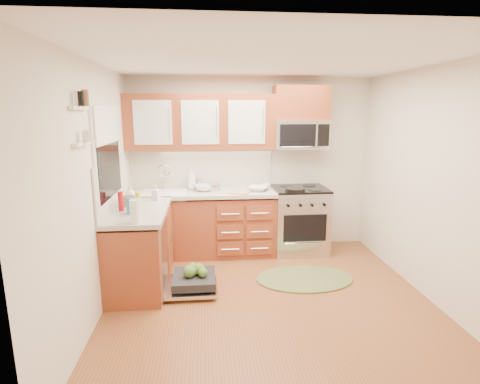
{
  "coord_description": "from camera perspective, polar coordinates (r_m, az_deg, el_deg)",
  "views": [
    {
      "loc": [
        -0.66,
        -3.71,
        2.03
      ],
      "look_at": [
        -0.24,
        0.85,
        1.03
      ],
      "focal_mm": 28.0,
      "sensor_mm": 36.0,
      "label": 1
    }
  ],
  "objects": [
    {
      "name": "wall_back",
      "position": [
        5.55,
        1.64,
        4.21
      ],
      "size": [
        3.5,
        0.04,
        2.5
      ],
      "primitive_type": "cube",
      "color": "beige",
      "rests_on": "ground"
    },
    {
      "name": "paper_towel_roll",
      "position": [
        3.88,
        -15.64,
        -2.87
      ],
      "size": [
        0.13,
        0.13,
        0.24
      ],
      "primitive_type": "cylinder",
      "rotation": [
        0.0,
        0.0,
        0.26
      ],
      "color": "white",
      "rests_on": "countertop_left"
    },
    {
      "name": "bowl_b",
      "position": [
        5.28,
        -5.51,
        0.63
      ],
      "size": [
        0.34,
        0.34,
        0.08
      ],
      "primitive_type": "imported",
      "rotation": [
        0.0,
        0.0,
        0.29
      ],
      "color": "#999999",
      "rests_on": "countertop_back"
    },
    {
      "name": "ceiling",
      "position": [
        3.79,
        5.12,
        19.38
      ],
      "size": [
        3.5,
        3.5,
        0.0
      ],
      "primitive_type": "plane",
      "rotation": [
        3.14,
        0.0,
        0.0
      ],
      "color": "white",
      "rests_on": "ground"
    },
    {
      "name": "cup",
      "position": [
        5.39,
        4.04,
        0.92
      ],
      "size": [
        0.12,
        0.12,
        0.09
      ],
      "primitive_type": "imported",
      "rotation": [
        0.0,
        0.0,
        -0.05
      ],
      "color": "#999999",
      "rests_on": "countertop_back"
    },
    {
      "name": "wall_left",
      "position": [
        3.94,
        -21.19,
        0.05
      ],
      "size": [
        0.04,
        3.5,
        2.5
      ],
      "primitive_type": "cube",
      "color": "beige",
      "rests_on": "ground"
    },
    {
      "name": "microwave",
      "position": [
        5.43,
        9.15,
        8.66
      ],
      "size": [
        0.76,
        0.38,
        0.4
      ],
      "primitive_type": null,
      "color": "silver",
      "rests_on": "ground"
    },
    {
      "name": "dishwasher",
      "position": [
        4.45,
        -7.5,
        -13.51
      ],
      "size": [
        0.7,
        0.6,
        0.2
      ],
      "primitive_type": null,
      "color": "silver",
      "rests_on": "ground"
    },
    {
      "name": "countertop_left",
      "position": [
        4.45,
        -15.18,
        -2.86
      ],
      "size": [
        0.64,
        1.27,
        0.05
      ],
      "primitive_type": "cube",
      "color": "#A49F96",
      "rests_on": "base_cabinet_left"
    },
    {
      "name": "floor",
      "position": [
        4.27,
        4.46,
        -16.08
      ],
      "size": [
        3.5,
        3.5,
        0.0
      ],
      "primitive_type": "plane",
      "color": "brown",
      "rests_on": "ground"
    },
    {
      "name": "canister",
      "position": [
        5.45,
        -6.25,
        1.3
      ],
      "size": [
        0.09,
        0.09,
        0.14
      ],
      "primitive_type": "cylinder",
      "rotation": [
        0.0,
        0.0,
        -0.0
      ],
      "color": "silver",
      "rests_on": "countertop_back"
    },
    {
      "name": "skillet",
      "position": [
        5.14,
        8.41,
        0.32
      ],
      "size": [
        0.28,
        0.28,
        0.05
      ],
      "primitive_type": "cylinder",
      "rotation": [
        0.0,
        0.0,
        0.06
      ],
      "color": "black",
      "rests_on": "range"
    },
    {
      "name": "red_bottle",
      "position": [
        4.4,
        -17.71,
        -1.37
      ],
      "size": [
        0.08,
        0.08,
        0.22
      ],
      "primitive_type": "cylinder",
      "rotation": [
        0.0,
        0.0,
        0.38
      ],
      "color": "#A90E14",
      "rests_on": "countertop_left"
    },
    {
      "name": "countertop_back",
      "position": [
        5.27,
        -5.83,
        -0.16
      ],
      "size": [
        2.07,
        0.64,
        0.05
      ],
      "primitive_type": "cube",
      "color": "#A49F96",
      "rests_on": "base_cabinet_back"
    },
    {
      "name": "cabinet_over_mw",
      "position": [
        5.45,
        9.24,
        13.24
      ],
      "size": [
        0.76,
        0.35,
        0.47
      ],
      "primitive_type": "cube",
      "color": "brown",
      "rests_on": "ground"
    },
    {
      "name": "soap_bottle_c",
      "position": [
        4.92,
        -16.37,
        -0.11
      ],
      "size": [
        0.16,
        0.16,
        0.18
      ],
      "primitive_type": "imported",
      "rotation": [
        0.0,
        0.0,
        0.13
      ],
      "color": "#999999",
      "rests_on": "countertop_left"
    },
    {
      "name": "base_cabinet_left",
      "position": [
        4.59,
        -14.97,
        -8.59
      ],
      "size": [
        0.6,
        1.25,
        0.85
      ],
      "primitive_type": "cube",
      "color": "brown",
      "rests_on": "ground"
    },
    {
      "name": "cutting_board",
      "position": [
        5.1,
        -0.25,
        -0.09
      ],
      "size": [
        0.32,
        0.27,
        0.02
      ],
      "primitive_type": "cube",
      "rotation": [
        0.0,
        0.0,
        -0.4
      ],
      "color": "tan",
      "rests_on": "countertop_back"
    },
    {
      "name": "shelf_upper",
      "position": [
        3.52,
        -23.27,
        11.68
      ],
      "size": [
        0.04,
        0.4,
        0.03
      ],
      "primitive_type": "cube",
      "color": "white",
      "rests_on": "ground"
    },
    {
      "name": "window",
      "position": [
        4.37,
        -19.55,
        5.29
      ],
      "size": [
        0.03,
        1.05,
        1.05
      ],
      "primitive_type": null,
      "color": "white",
      "rests_on": "ground"
    },
    {
      "name": "soap_bottle_a",
      "position": [
        5.37,
        -7.39,
        2.01
      ],
      "size": [
        0.15,
        0.15,
        0.31
      ],
      "primitive_type": "imported",
      "rotation": [
        0.0,
        0.0,
        -0.31
      ],
      "color": "#999999",
      "rests_on": "countertop_back"
    },
    {
      "name": "stock_pot",
      "position": [
        5.26,
        -3.87,
        0.73
      ],
      "size": [
        0.18,
        0.18,
        0.11
      ],
      "primitive_type": "cylinder",
      "rotation": [
        0.0,
        0.0,
        0.02
      ],
      "color": "silver",
      "rests_on": "countertop_back"
    },
    {
      "name": "rug",
      "position": [
        4.79,
        9.81,
        -12.84
      ],
      "size": [
        1.25,
        0.87,
        0.02
      ],
      "primitive_type": null,
      "rotation": [
        0.0,
        0.0,
        0.08
      ],
      "color": "#62693C",
      "rests_on": "ground"
    },
    {
      "name": "range",
      "position": [
        5.53,
        9.02,
        -4.2
      ],
      "size": [
        0.76,
        0.64,
        0.95
      ],
      "primitive_type": null,
      "color": "silver",
      "rests_on": "ground"
    },
    {
      "name": "backsplash_back",
      "position": [
        5.5,
        -5.88,
        3.66
      ],
      "size": [
        2.05,
        0.02,
        0.57
      ],
      "primitive_type": "cube",
      "color": "beige",
      "rests_on": "ground"
    },
    {
      "name": "shelf_lower",
      "position": [
        3.53,
        -22.86,
        6.82
      ],
      "size": [
        0.04,
        0.4,
        0.03
      ],
      "primitive_type": "cube",
      "color": "white",
      "rests_on": "ground"
    },
    {
      "name": "backsplash_left",
      "position": [
        4.44,
        -19.16,
        0.98
      ],
      "size": [
        0.02,
        1.25,
        0.57
      ],
      "primitive_type": "cube",
      "color": "beige",
      "rests_on": "ground"
    },
    {
      "name": "wall_front",
      "position": [
        2.21,
        12.71,
        -8.65
      ],
      "size": [
        3.5,
        0.04,
        2.5
      ],
      "primitive_type": "cube",
      "color": "beige",
      "rests_on": "ground"
    },
    {
      "name": "blue_carton",
      "position": [
        4.24,
        -16.04,
        -2.06
      ],
      "size": [
        0.12,
        0.09,
        0.18
      ],
      "primitive_type": "cube",
      "rotation": [
        0.0,
        0.0,
        -0.24
      ],
      "color": "#276DB7",
      "rests_on": "countertop_left"
    },
    {
      "name": "soap_bottle_b",
      "position": [
        4.82,
        -12.67,
        -0.12
      ],
      "size": [
        0.11,
        0.11,
        0.19
      ],
      "primitive_type": "imported",
      "rotation": [
        0.0,
        0.0,
        -0.38
      ],
      "color": "#999999",
      "rests_on": "countertop_left"
    },
    {
      "name": "bowl_a",
      "position": [
        5.26,
        2.73,
        0.52
      ],
      "size": [
        0.31,
        0.31,
        0.07
      ],
      "primitive_type": "imported",
      "rotation": [
        0.0,
        0.0,
        -0.19
      ],
      "color": "#999999",
      "rests_on": "countertop_back"
    },
    {
      "name": "sink",
      "position": [
        5.3,
        -11.49,
        -1.37
      ],
      "size": [
        0.62,
        0.5,
        0.26
      ],
      "primitive_type": null,
      "color": "white",
      "rests_on": "ground"
    },
    {
      "name": "upper_cabinets",
      "position": [
        5.28,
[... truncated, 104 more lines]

